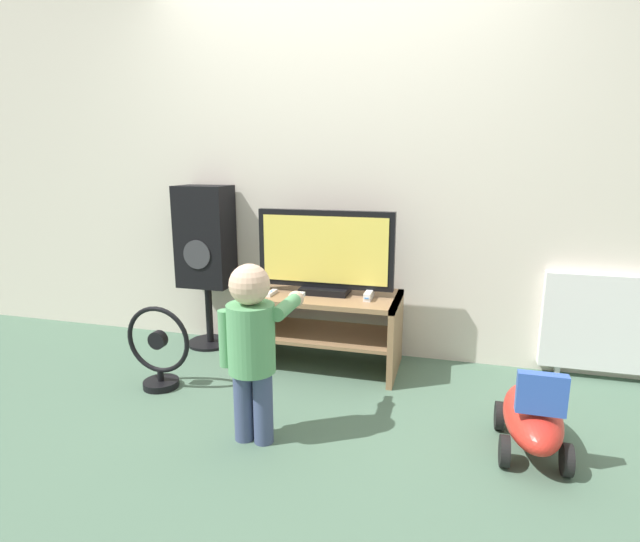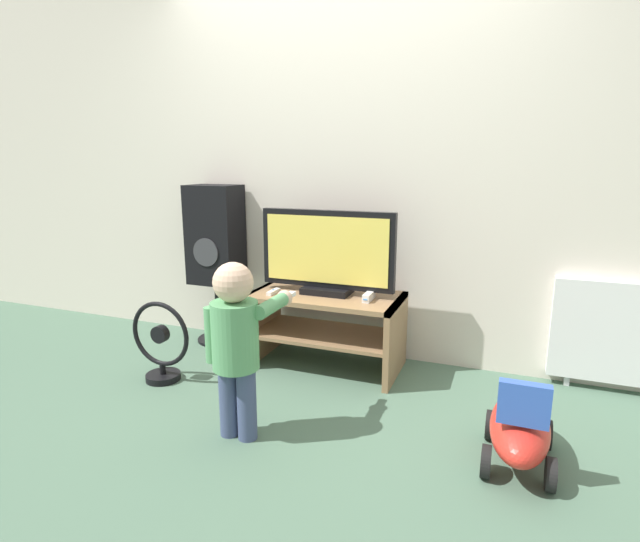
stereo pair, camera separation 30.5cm
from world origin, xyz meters
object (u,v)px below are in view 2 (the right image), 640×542
object	(u,v)px
remote_primary	(273,292)
radiator	(627,334)
television	(327,253)
game_console	(369,296)
floor_fan	(161,345)
speaker_tower	(216,239)
ride_on_toy	(520,428)
child	(237,336)

from	to	relation	value
remote_primary	radiator	world-z (taller)	radiator
television	game_console	distance (m)	0.38
remote_primary	floor_fan	size ratio (longest dim) A/B	0.26
game_console	floor_fan	distance (m)	1.30
remote_primary	radiator	distance (m)	2.09
remote_primary	speaker_tower	bearing A→B (deg)	156.01
floor_fan	speaker_tower	bearing A→B (deg)	94.25
ride_on_toy	radiator	bearing A→B (deg)	60.13
speaker_tower	ride_on_toy	size ratio (longest dim) A/B	1.96
remote_primary	speaker_tower	size ratio (longest dim) A/B	0.11
child	television	bearing A→B (deg)	84.74
television	ride_on_toy	bearing A→B (deg)	-31.49
speaker_tower	radiator	bearing A→B (deg)	2.35
television	speaker_tower	xyz separation A→B (m)	(-0.91, 0.13, 0.02)
game_console	radiator	xyz separation A→B (m)	(1.44, 0.30, -0.15)
speaker_tower	ride_on_toy	bearing A→B (deg)	-22.27
radiator	floor_fan	bearing A→B (deg)	-162.16
speaker_tower	game_console	bearing A→B (deg)	-8.91
speaker_tower	floor_fan	world-z (taller)	speaker_tower
child	floor_fan	world-z (taller)	child
game_console	television	bearing A→B (deg)	169.21
child	remote_primary	bearing A→B (deg)	105.28
television	floor_fan	world-z (taller)	television
game_console	ride_on_toy	size ratio (longest dim) A/B	0.28
radiator	remote_primary	bearing A→B (deg)	-169.76
television	floor_fan	size ratio (longest dim) A/B	1.75
television	radiator	world-z (taller)	television
television	radiator	distance (m)	1.79
floor_fan	radiator	world-z (taller)	radiator
ride_on_toy	speaker_tower	bearing A→B (deg)	157.73
remote_primary	ride_on_toy	distance (m)	1.64
game_console	floor_fan	bearing A→B (deg)	-155.00
television	ride_on_toy	xyz separation A→B (m)	(1.18, -0.72, -0.58)
remote_primary	ride_on_toy	xyz separation A→B (m)	(1.50, -0.59, -0.33)
child	speaker_tower	xyz separation A→B (m)	(-0.82, 1.10, 0.25)
floor_fan	radiator	bearing A→B (deg)	17.84
game_console	remote_primary	bearing A→B (deg)	-173.15
television	radiator	size ratio (longest dim) A/B	1.10
television	ride_on_toy	size ratio (longest dim) A/B	1.49
child	floor_fan	xyz separation A→B (m)	(-0.77, 0.38, -0.29)
remote_primary	ride_on_toy	size ratio (longest dim) A/B	0.22
floor_fan	radiator	xyz separation A→B (m)	(2.59, 0.83, 0.13)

